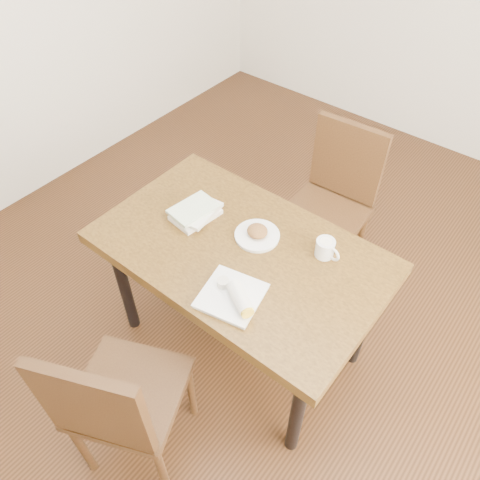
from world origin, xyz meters
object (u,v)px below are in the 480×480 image
Objects in this scene: table at (240,260)px; plate_scone at (257,234)px; plate_burrito at (234,296)px; book_stack at (196,212)px; chair_near at (117,403)px; chair_far at (334,196)px; coffee_mug at (326,248)px.

table is 0.15m from plate_scone.
plate_burrito reaches higher than plate_scone.
book_stack reaches higher than table.
chair_near is 3.43× the size of plate_burrito.
chair_far is 3.43× the size of plate_burrito.
chair_near is 4.69× the size of plate_scone.
book_stack is at bearing 110.90° from chair_near.
coffee_mug is (0.31, 0.20, 0.13)m from table.
coffee_mug is 0.62m from book_stack.
chair_far is at bearing 66.32° from book_stack.
book_stack is at bearing -166.91° from plate_scone.
plate_burrito is (0.11, -1.02, 0.23)m from chair_far.
plate_scone is 0.31m from coffee_mug.
chair_far is at bearing 87.87° from plate_scone.
table is 6.28× the size of plate_scone.
plate_burrito is (0.14, -0.34, 0.00)m from plate_scone.
chair_near is at bearing -89.90° from plate_scone.
chair_near and chair_far have the same top height.
plate_scone is at bearing -92.13° from chair_far.
chair_near is (0.02, -0.77, -0.12)m from table.
book_stack is (-0.31, 0.80, 0.23)m from chair_near.
coffee_mug is at bearing 15.56° from book_stack.
plate_scone is 0.85× the size of book_stack.
table is 10.48× the size of coffee_mug.
book_stack is at bearing 174.21° from table.
chair_far reaches higher than plate_burrito.
coffee_mug is at bearing 18.06° from plate_scone.
chair_far is (0.04, 0.78, -0.12)m from table.
table is at bearing -93.23° from chair_far.
book_stack is at bearing -113.68° from chair_far.
chair_near is at bearing -88.50° from table.
plate_burrito is at bearing 75.52° from chair_near.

